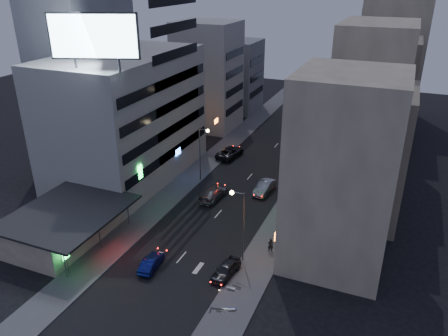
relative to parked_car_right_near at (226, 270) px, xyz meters
The scene contains 29 objects.
ground 6.40m from the parked_car_right_near, 151.68° to the right, with size 180.00×180.00×0.00m, color black.
sidewalk_left 30.22m from the parked_car_right_near, 116.75° to the left, with size 4.00×120.00×0.12m, color #4C4C4F.
sidewalk_right 27.10m from the parked_car_right_near, 84.92° to the left, with size 4.00×120.00×0.12m, color #4C4C4F.
food_court 19.57m from the parked_car_right_near, behind, with size 11.00×13.00×3.88m.
white_building 29.46m from the parked_car_right_near, 143.08° to the left, with size 14.00×24.00×18.00m, color #A6A6A2.
grey_tower 40.78m from the parked_car_right_near, 147.69° to the left, with size 10.00×14.00×34.00m, color gray.
shophouse_near 15.18m from the parked_car_right_near, 38.52° to the left, with size 10.00×11.00×20.00m, color beige.
shophouse_mid 22.61m from the parked_car_right_near, 62.46° to the left, with size 11.00×12.00×16.00m, color gray.
shophouse_far 34.89m from the parked_car_right_near, 73.62° to the left, with size 10.00×14.00×22.00m, color beige.
far_left_a 47.89m from the parked_car_right_near, 116.68° to the left, with size 11.00×10.00×20.00m, color #A6A6A2.
far_left_b 59.46m from the parked_car_right_near, 111.45° to the left, with size 12.00×10.00×15.00m, color gray.
far_right_a 48.72m from the parked_car_right_near, 78.10° to the left, with size 11.00×12.00×18.00m, color gray.
far_right_b 62.88m from the parked_car_right_near, 80.32° to the left, with size 12.00×12.00×24.00m, color beige.
billboard 28.86m from the parked_car_right_near, 159.49° to the left, with size 9.52×3.75×6.20m.
street_lamp_right_near 5.53m from the parked_car_right_near, 84.19° to the left, with size 1.60×0.44×8.02m.
street_lamp_left 22.68m from the parked_car_right_near, 121.22° to the left, with size 1.60×0.44×8.02m.
street_lamp_right_far 37.27m from the parked_car_right_near, 89.53° to the left, with size 1.60×0.44×8.02m.
parked_car_right_near is the anchor object (origin of this frame).
parked_car_right_mid 19.00m from the parked_car_right_near, 96.14° to the left, with size 1.69×4.84×1.59m, color #A6A9AE.
parked_car_left 31.05m from the parked_car_right_near, 111.15° to the left, with size 2.74×5.94×1.65m, color #2B2A2F.
parked_car_right_far 29.10m from the parked_car_right_near, 90.04° to the left, with size 2.02×4.97×1.44m, color #AEB0B7.
road_car_blue 7.83m from the parked_car_right_near, 166.27° to the right, with size 1.38×3.95×1.30m, color navy.
road_car_silver 16.53m from the parked_car_right_near, 118.47° to the left, with size 2.27×5.60×1.62m, color gray.
person 6.27m from the parked_car_right_near, 61.51° to the left, with size 0.62×0.41×1.70m, color black.
scooter_black_a 4.97m from the parked_car_right_near, 69.35° to the right, with size 1.87×0.62×1.14m, color black, non-canonical shape.
scooter_silver_a 4.94m from the parked_car_right_near, 57.71° to the right, with size 1.83×0.61×1.12m, color #9EA2A5, non-canonical shape.
scooter_blue 4.87m from the parked_car_right_near, 55.67° to the right, with size 1.64×0.55×1.00m, color navy, non-canonical shape.
scooter_black_b 2.56m from the parked_car_right_near, 29.70° to the right, with size 1.63×0.54×1.00m, color black, non-canonical shape.
scooter_silver_b 2.34m from the parked_car_right_near, 43.31° to the right, with size 2.01×0.67×1.23m, color #B6B9BF, non-canonical shape.
Camera 1 is at (19.25, -30.15, 28.19)m, focal length 35.00 mm.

